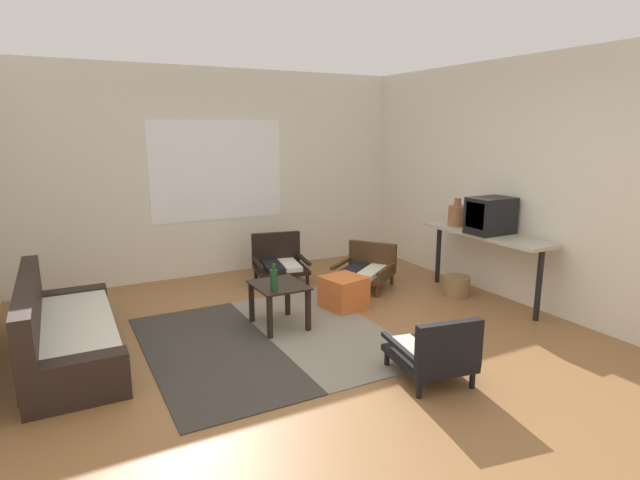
{
  "coord_description": "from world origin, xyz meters",
  "views": [
    {
      "loc": [
        -1.98,
        -3.56,
        1.94
      ],
      "look_at": [
        0.26,
        0.63,
        0.89
      ],
      "focal_mm": 28.5,
      "sensor_mm": 36.0,
      "label": 1
    }
  ],
  "objects_px": {
    "ottoman_orange": "(344,292)",
    "clay_vase": "(457,215)",
    "armchair_by_window": "(279,261)",
    "wicker_basket": "(456,286)",
    "crt_television": "(491,216)",
    "glass_bottle": "(274,279)",
    "armchair_corner": "(366,268)",
    "armchair_striped_foreground": "(434,352)",
    "console_shelf": "(485,240)",
    "couch": "(63,334)",
    "coffee_table": "(279,294)"
  },
  "relations": [
    {
      "from": "crt_television",
      "to": "glass_bottle",
      "type": "xyz_separation_m",
      "value": [
        -2.51,
        0.24,
        -0.44
      ]
    },
    {
      "from": "couch",
      "to": "glass_bottle",
      "type": "xyz_separation_m",
      "value": [
        1.8,
        -0.35,
        0.32
      ]
    },
    {
      "from": "armchair_corner",
      "to": "console_shelf",
      "type": "height_order",
      "value": "console_shelf"
    },
    {
      "from": "coffee_table",
      "to": "glass_bottle",
      "type": "distance_m",
      "value": 0.27
    },
    {
      "from": "couch",
      "to": "coffee_table",
      "type": "xyz_separation_m",
      "value": [
        1.91,
        -0.2,
        0.12
      ]
    },
    {
      "from": "crt_television",
      "to": "glass_bottle",
      "type": "relative_size",
      "value": 1.89
    },
    {
      "from": "armchair_corner",
      "to": "wicker_basket",
      "type": "bearing_deg",
      "value": -47.45
    },
    {
      "from": "console_shelf",
      "to": "wicker_basket",
      "type": "bearing_deg",
      "value": 125.99
    },
    {
      "from": "glass_bottle",
      "to": "console_shelf",
      "type": "bearing_deg",
      "value": -4.24
    },
    {
      "from": "armchair_by_window",
      "to": "clay_vase",
      "type": "bearing_deg",
      "value": -36.05
    },
    {
      "from": "armchair_striped_foreground",
      "to": "crt_television",
      "type": "distance_m",
      "value": 2.29
    },
    {
      "from": "armchair_corner",
      "to": "ottoman_orange",
      "type": "bearing_deg",
      "value": -139.97
    },
    {
      "from": "armchair_by_window",
      "to": "wicker_basket",
      "type": "xyz_separation_m",
      "value": [
        1.61,
        -1.53,
        -0.15
      ]
    },
    {
      "from": "ottoman_orange",
      "to": "crt_television",
      "type": "distance_m",
      "value": 1.84
    },
    {
      "from": "glass_bottle",
      "to": "clay_vase",
      "type": "bearing_deg",
      "value": 6.43
    },
    {
      "from": "couch",
      "to": "crt_television",
      "type": "distance_m",
      "value": 4.42
    },
    {
      "from": "armchair_by_window",
      "to": "armchair_corner",
      "type": "distance_m",
      "value": 1.13
    },
    {
      "from": "wicker_basket",
      "to": "crt_television",
      "type": "bearing_deg",
      "value": -60.35
    },
    {
      "from": "ottoman_orange",
      "to": "clay_vase",
      "type": "xyz_separation_m",
      "value": [
        1.56,
        -0.03,
        0.74
      ]
    },
    {
      "from": "armchair_striped_foreground",
      "to": "armchair_corner",
      "type": "distance_m",
      "value": 2.47
    },
    {
      "from": "couch",
      "to": "coffee_table",
      "type": "distance_m",
      "value": 1.93
    },
    {
      "from": "armchair_corner",
      "to": "ottoman_orange",
      "type": "relative_size",
      "value": 2.14
    },
    {
      "from": "clay_vase",
      "to": "wicker_basket",
      "type": "relative_size",
      "value": 1.05
    },
    {
      "from": "ottoman_orange",
      "to": "glass_bottle",
      "type": "height_order",
      "value": "glass_bottle"
    },
    {
      "from": "armchair_by_window",
      "to": "armchair_striped_foreground",
      "type": "height_order",
      "value": "armchair_by_window"
    },
    {
      "from": "ottoman_orange",
      "to": "console_shelf",
      "type": "xyz_separation_m",
      "value": [
        1.56,
        -0.5,
        0.53
      ]
    },
    {
      "from": "coffee_table",
      "to": "crt_television",
      "type": "distance_m",
      "value": 2.52
    },
    {
      "from": "wicker_basket",
      "to": "couch",
      "type": "bearing_deg",
      "value": 175.85
    },
    {
      "from": "armchair_striped_foreground",
      "to": "console_shelf",
      "type": "bearing_deg",
      "value": 35.21
    },
    {
      "from": "armchair_striped_foreground",
      "to": "armchair_by_window",
      "type": "bearing_deg",
      "value": 89.64
    },
    {
      "from": "armchair_corner",
      "to": "armchair_striped_foreground",
      "type": "bearing_deg",
      "value": -110.94
    },
    {
      "from": "console_shelf",
      "to": "wicker_basket",
      "type": "xyz_separation_m",
      "value": [
        -0.17,
        0.23,
        -0.59
      ]
    },
    {
      "from": "couch",
      "to": "glass_bottle",
      "type": "distance_m",
      "value": 1.86
    },
    {
      "from": "armchair_by_window",
      "to": "crt_television",
      "type": "relative_size",
      "value": 1.52
    },
    {
      "from": "crt_television",
      "to": "wicker_basket",
      "type": "bearing_deg",
      "value": 119.65
    },
    {
      "from": "crt_television",
      "to": "wicker_basket",
      "type": "relative_size",
      "value": 1.54
    },
    {
      "from": "couch",
      "to": "crt_television",
      "type": "height_order",
      "value": "crt_television"
    },
    {
      "from": "armchair_by_window",
      "to": "console_shelf",
      "type": "xyz_separation_m",
      "value": [
        1.78,
        -1.76,
        0.44
      ]
    },
    {
      "from": "glass_bottle",
      "to": "wicker_basket",
      "type": "bearing_deg",
      "value": 1.1
    },
    {
      "from": "ottoman_orange",
      "to": "clay_vase",
      "type": "relative_size",
      "value": 1.25
    },
    {
      "from": "couch",
      "to": "wicker_basket",
      "type": "relative_size",
      "value": 6.18
    },
    {
      "from": "crt_television",
      "to": "ottoman_orange",
      "type": "bearing_deg",
      "value": 160.42
    },
    {
      "from": "armchair_corner",
      "to": "couch",
      "type": "bearing_deg",
      "value": -171.51
    },
    {
      "from": "console_shelf",
      "to": "ottoman_orange",
      "type": "bearing_deg",
      "value": 162.38
    },
    {
      "from": "ottoman_orange",
      "to": "clay_vase",
      "type": "bearing_deg",
      "value": -0.95
    },
    {
      "from": "armchair_corner",
      "to": "crt_television",
      "type": "distance_m",
      "value": 1.61
    },
    {
      "from": "coffee_table",
      "to": "ottoman_orange",
      "type": "relative_size",
      "value": 1.35
    },
    {
      "from": "clay_vase",
      "to": "glass_bottle",
      "type": "bearing_deg",
      "value": -173.57
    },
    {
      "from": "coffee_table",
      "to": "glass_bottle",
      "type": "height_order",
      "value": "glass_bottle"
    },
    {
      "from": "coffee_table",
      "to": "wicker_basket",
      "type": "bearing_deg",
      "value": -2.5
    }
  ]
}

